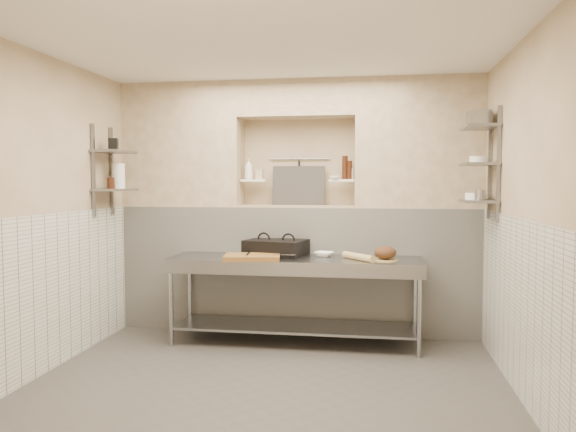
% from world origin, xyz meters
% --- Properties ---
extents(floor, '(4.00, 3.90, 0.10)m').
position_xyz_m(floor, '(0.00, 0.00, -0.05)').
color(floor, '#44403D').
rests_on(floor, ground).
extents(ceiling, '(4.00, 3.90, 0.10)m').
position_xyz_m(ceiling, '(0.00, 0.00, 2.85)').
color(ceiling, silver).
rests_on(ceiling, ground).
extents(wall_left, '(0.10, 3.90, 2.80)m').
position_xyz_m(wall_left, '(-2.05, 0.00, 1.40)').
color(wall_left, '#C1AB8A').
rests_on(wall_left, ground).
extents(wall_right, '(0.10, 3.90, 2.80)m').
position_xyz_m(wall_right, '(2.05, 0.00, 1.40)').
color(wall_right, '#C1AB8A').
rests_on(wall_right, ground).
extents(wall_back, '(4.00, 0.10, 2.80)m').
position_xyz_m(wall_back, '(0.00, 2.00, 1.40)').
color(wall_back, '#C1AB8A').
rests_on(wall_back, ground).
extents(wall_front, '(4.00, 0.10, 2.80)m').
position_xyz_m(wall_front, '(0.00, -2.00, 1.40)').
color(wall_front, '#C1AB8A').
rests_on(wall_front, ground).
extents(backwall_lower, '(4.00, 0.40, 1.40)m').
position_xyz_m(backwall_lower, '(0.00, 1.75, 0.70)').
color(backwall_lower, silver).
rests_on(backwall_lower, floor).
extents(alcove_sill, '(1.30, 0.40, 0.02)m').
position_xyz_m(alcove_sill, '(0.00, 1.75, 1.41)').
color(alcove_sill, '#C1AB8A').
rests_on(alcove_sill, backwall_lower).
extents(backwall_pillar_left, '(1.35, 0.40, 1.40)m').
position_xyz_m(backwall_pillar_left, '(-1.33, 1.75, 2.10)').
color(backwall_pillar_left, '#C1AB8A').
rests_on(backwall_pillar_left, backwall_lower).
extents(backwall_pillar_right, '(1.35, 0.40, 1.40)m').
position_xyz_m(backwall_pillar_right, '(1.33, 1.75, 2.10)').
color(backwall_pillar_right, '#C1AB8A').
rests_on(backwall_pillar_right, backwall_lower).
extents(backwall_header, '(1.30, 0.40, 0.40)m').
position_xyz_m(backwall_header, '(0.00, 1.75, 2.60)').
color(backwall_header, '#C1AB8A').
rests_on(backwall_header, backwall_lower).
extents(wainscot_left, '(0.02, 3.90, 1.40)m').
position_xyz_m(wainscot_left, '(-1.99, 0.00, 0.70)').
color(wainscot_left, silver).
rests_on(wainscot_left, floor).
extents(wainscot_right, '(0.02, 3.90, 1.40)m').
position_xyz_m(wainscot_right, '(1.99, 0.00, 0.70)').
color(wainscot_right, silver).
rests_on(wainscot_right, floor).
extents(alcove_shelf_left, '(0.28, 0.16, 0.02)m').
position_xyz_m(alcove_shelf_left, '(-0.50, 1.75, 1.70)').
color(alcove_shelf_left, white).
rests_on(alcove_shelf_left, backwall_lower).
extents(alcove_shelf_right, '(0.28, 0.16, 0.02)m').
position_xyz_m(alcove_shelf_right, '(0.50, 1.75, 1.70)').
color(alcove_shelf_right, white).
rests_on(alcove_shelf_right, backwall_lower).
extents(utensil_rail, '(0.70, 0.02, 0.02)m').
position_xyz_m(utensil_rail, '(0.00, 1.92, 1.95)').
color(utensil_rail, gray).
rests_on(utensil_rail, wall_back).
extents(hanging_steel, '(0.02, 0.02, 0.30)m').
position_xyz_m(hanging_steel, '(0.00, 1.90, 1.78)').
color(hanging_steel, black).
rests_on(hanging_steel, utensil_rail).
extents(splash_panel, '(0.60, 0.08, 0.45)m').
position_xyz_m(splash_panel, '(0.00, 1.85, 1.64)').
color(splash_panel, '#383330').
rests_on(splash_panel, alcove_sill).
extents(shelf_rail_left_a, '(0.03, 0.03, 0.95)m').
position_xyz_m(shelf_rail_left_a, '(-1.98, 1.25, 1.80)').
color(shelf_rail_left_a, slate).
rests_on(shelf_rail_left_a, wall_left).
extents(shelf_rail_left_b, '(0.03, 0.03, 0.95)m').
position_xyz_m(shelf_rail_left_b, '(-1.98, 0.85, 1.80)').
color(shelf_rail_left_b, slate).
rests_on(shelf_rail_left_b, wall_left).
extents(wall_shelf_left_lower, '(0.30, 0.50, 0.02)m').
position_xyz_m(wall_shelf_left_lower, '(-1.84, 1.05, 1.60)').
color(wall_shelf_left_lower, slate).
rests_on(wall_shelf_left_lower, wall_left).
extents(wall_shelf_left_upper, '(0.30, 0.50, 0.03)m').
position_xyz_m(wall_shelf_left_upper, '(-1.84, 1.05, 2.00)').
color(wall_shelf_left_upper, slate).
rests_on(wall_shelf_left_upper, wall_left).
extents(shelf_rail_right_a, '(0.03, 0.03, 1.05)m').
position_xyz_m(shelf_rail_right_a, '(1.98, 1.25, 1.85)').
color(shelf_rail_right_a, slate).
rests_on(shelf_rail_right_a, wall_right).
extents(shelf_rail_right_b, '(0.03, 0.03, 1.05)m').
position_xyz_m(shelf_rail_right_b, '(1.98, 0.85, 1.85)').
color(shelf_rail_right_b, slate).
rests_on(shelf_rail_right_b, wall_right).
extents(wall_shelf_right_lower, '(0.30, 0.50, 0.02)m').
position_xyz_m(wall_shelf_right_lower, '(1.84, 1.05, 1.50)').
color(wall_shelf_right_lower, slate).
rests_on(wall_shelf_right_lower, wall_right).
extents(wall_shelf_right_mid, '(0.30, 0.50, 0.02)m').
position_xyz_m(wall_shelf_right_mid, '(1.84, 1.05, 1.85)').
color(wall_shelf_right_mid, slate).
rests_on(wall_shelf_right_mid, wall_right).
extents(wall_shelf_right_upper, '(0.30, 0.50, 0.03)m').
position_xyz_m(wall_shelf_right_upper, '(1.84, 1.05, 2.20)').
color(wall_shelf_right_upper, slate).
rests_on(wall_shelf_right_upper, wall_right).
extents(prep_table, '(2.60, 0.70, 0.90)m').
position_xyz_m(prep_table, '(0.05, 1.18, 0.64)').
color(prep_table, gray).
rests_on(prep_table, floor).
extents(panini_press, '(0.70, 0.57, 0.17)m').
position_xyz_m(panini_press, '(-0.17, 1.36, 0.98)').
color(panini_press, black).
rests_on(panini_press, prep_table).
extents(cutting_board, '(0.61, 0.47, 0.05)m').
position_xyz_m(cutting_board, '(-0.35, 0.99, 0.93)').
color(cutting_board, olive).
rests_on(cutting_board, prep_table).
extents(knife_blade, '(0.23, 0.03, 0.01)m').
position_xyz_m(knife_blade, '(-0.04, 1.06, 0.95)').
color(knife_blade, gray).
rests_on(knife_blade, cutting_board).
extents(tongs, '(0.04, 0.24, 0.02)m').
position_xyz_m(tongs, '(-0.40, 0.97, 0.96)').
color(tongs, gray).
rests_on(tongs, cutting_board).
extents(mixing_bowl, '(0.25, 0.25, 0.05)m').
position_xyz_m(mixing_bowl, '(0.34, 1.34, 0.92)').
color(mixing_bowl, white).
rests_on(mixing_bowl, prep_table).
extents(rolling_pin, '(0.34, 0.39, 0.07)m').
position_xyz_m(rolling_pin, '(0.71, 1.12, 0.93)').
color(rolling_pin, tan).
rests_on(rolling_pin, prep_table).
extents(bread_board, '(0.26, 0.26, 0.01)m').
position_xyz_m(bread_board, '(0.97, 1.12, 0.91)').
color(bread_board, tan).
rests_on(bread_board, prep_table).
extents(bread_loaf, '(0.22, 0.22, 0.13)m').
position_xyz_m(bread_loaf, '(0.97, 1.12, 0.98)').
color(bread_loaf, '#4C2D19').
rests_on(bread_loaf, bread_board).
extents(bottle_soap, '(0.12, 0.12, 0.24)m').
position_xyz_m(bottle_soap, '(-0.55, 1.73, 1.83)').
color(bottle_soap, white).
rests_on(bottle_soap, alcove_shelf_left).
extents(jar_alcove, '(0.08, 0.08, 0.11)m').
position_xyz_m(jar_alcove, '(-0.44, 1.77, 1.77)').
color(jar_alcove, '#C1AB8A').
rests_on(jar_alcove, alcove_shelf_left).
extents(bowl_alcove, '(0.16, 0.16, 0.04)m').
position_xyz_m(bowl_alcove, '(0.43, 1.69, 1.73)').
color(bowl_alcove, white).
rests_on(bowl_alcove, alcove_shelf_right).
extents(condiment_a, '(0.06, 0.06, 0.20)m').
position_xyz_m(condiment_a, '(0.58, 1.74, 1.81)').
color(condiment_a, black).
rests_on(condiment_a, alcove_shelf_right).
extents(condiment_b, '(0.06, 0.06, 0.26)m').
position_xyz_m(condiment_b, '(0.53, 1.77, 1.84)').
color(condiment_b, black).
rests_on(condiment_b, alcove_shelf_right).
extents(condiment_c, '(0.07, 0.07, 0.12)m').
position_xyz_m(condiment_c, '(0.59, 1.76, 1.77)').
color(condiment_c, white).
rests_on(condiment_c, alcove_shelf_right).
extents(jug_left, '(0.13, 0.13, 0.27)m').
position_xyz_m(jug_left, '(-1.84, 1.13, 1.75)').
color(jug_left, white).
rests_on(jug_left, wall_shelf_left_lower).
extents(jar_left, '(0.08, 0.08, 0.12)m').
position_xyz_m(jar_left, '(-1.84, 0.96, 1.67)').
color(jar_left, black).
rests_on(jar_left, wall_shelf_left_lower).
extents(box_left_upper, '(0.11, 0.11, 0.13)m').
position_xyz_m(box_left_upper, '(-1.84, 1.03, 2.08)').
color(box_left_upper, black).
rests_on(box_left_upper, wall_shelf_left_upper).
extents(bowl_right, '(0.21, 0.21, 0.06)m').
position_xyz_m(bowl_right, '(1.84, 1.15, 1.54)').
color(bowl_right, white).
rests_on(bowl_right, wall_shelf_right_lower).
extents(canister_right, '(0.10, 0.10, 0.10)m').
position_xyz_m(canister_right, '(1.84, 0.98, 1.56)').
color(canister_right, gray).
rests_on(canister_right, wall_shelf_right_lower).
extents(bowl_right_mid, '(0.17, 0.17, 0.06)m').
position_xyz_m(bowl_right_mid, '(1.84, 1.08, 1.89)').
color(bowl_right_mid, white).
rests_on(bowl_right_mid, wall_shelf_right_mid).
extents(basket_right, '(0.21, 0.25, 0.15)m').
position_xyz_m(basket_right, '(1.84, 1.12, 2.29)').
color(basket_right, gray).
rests_on(basket_right, wall_shelf_right_upper).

